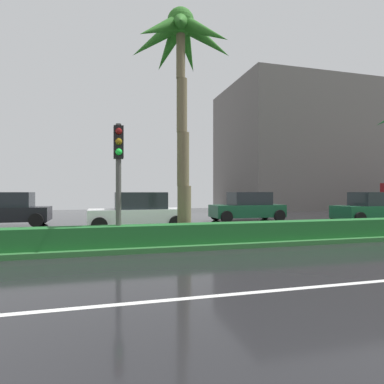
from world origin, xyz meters
The scene contains 10 objects.
ground_plane centered at (0.00, 9.00, -0.05)m, with size 90.00×42.00×0.10m, color black.
median_strip centered at (0.00, 8.00, 0.07)m, with size 85.50×4.00×0.15m, color #2D6B33.
median_hedge centered at (0.00, 6.60, 0.45)m, with size 76.50×0.70×0.60m.
palm_tree_centre_left centered at (4.91, 7.44, 6.33)m, with size 3.67×3.75×7.73m.
traffic_signal_median_right centered at (2.84, 6.68, 2.64)m, with size 0.28×0.43×3.61m.
car_in_traffic_second centered at (-2.40, 15.28, 0.83)m, with size 4.30×2.02×1.72m.
car_in_traffic_third centered at (3.95, 11.87, 0.83)m, with size 4.30×2.02×1.72m.
car_in_traffic_fourth centered at (10.75, 14.71, 0.83)m, with size 4.30×2.02×1.72m.
car_in_traffic_fifth centered at (17.07, 11.83, 0.83)m, with size 4.30×2.02×1.72m.
building_far_right centered at (25.01, 27.40, 6.30)m, with size 20.13×11.57×12.60m.
Camera 1 is at (2.40, -3.15, 1.75)m, focal length 30.44 mm.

